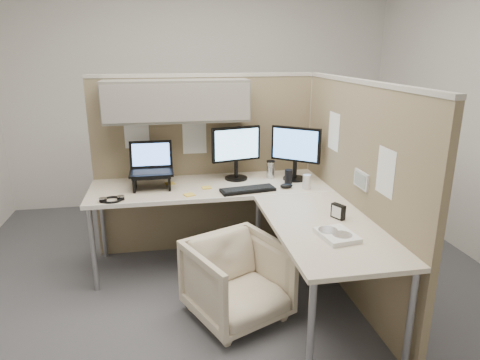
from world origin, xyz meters
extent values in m
plane|color=#434349|center=(0.00, 0.00, 0.00)|extent=(4.50, 4.50, 0.00)
cube|color=#867558|center=(-0.10, 0.90, 0.80)|extent=(2.00, 0.05, 1.60)
cube|color=#A8A399|center=(-0.10, 0.90, 1.61)|extent=(2.00, 0.06, 0.03)
cube|color=slate|center=(-0.35, 0.75, 1.42)|extent=(1.20, 0.34, 0.34)
cube|color=gray|center=(-0.35, 0.57, 1.42)|extent=(1.18, 0.01, 0.30)
plane|color=white|center=(-0.70, 0.87, 1.15)|extent=(0.26, 0.00, 0.26)
plane|color=white|center=(-0.20, 0.87, 1.08)|extent=(0.26, 0.00, 0.26)
cube|color=#867558|center=(0.90, -0.10, 0.80)|extent=(0.05, 2.00, 1.60)
cube|color=#A8A399|center=(0.90, -0.10, 1.61)|extent=(0.06, 2.00, 0.03)
cube|color=#A8A399|center=(0.90, 0.90, 0.80)|extent=(0.06, 0.06, 1.60)
cube|color=silver|center=(0.87, -0.25, 0.96)|extent=(0.02, 0.20, 0.12)
cube|color=gray|center=(0.86, -0.25, 0.96)|extent=(0.00, 0.16, 0.09)
plane|color=white|center=(0.87, 0.30, 1.20)|extent=(0.00, 0.26, 0.26)
plane|color=white|center=(0.87, -0.55, 1.10)|extent=(0.00, 0.26, 0.26)
cube|color=beige|center=(-0.10, 0.54, 0.71)|extent=(2.00, 0.68, 0.03)
cube|color=beige|center=(0.54, -0.45, 0.71)|extent=(0.68, 1.30, 0.03)
cube|color=white|center=(-0.10, 0.20, 0.71)|extent=(2.00, 0.02, 0.03)
cylinder|color=gray|center=(-1.05, 0.25, 0.35)|extent=(0.04, 0.04, 0.70)
cylinder|color=gray|center=(-1.05, 0.83, 0.35)|extent=(0.04, 0.04, 0.70)
cylinder|color=gray|center=(0.25, -1.05, 0.35)|extent=(0.04, 0.04, 0.70)
cylinder|color=gray|center=(0.83, -1.05, 0.35)|extent=(0.04, 0.04, 0.70)
cylinder|color=gray|center=(0.25, 0.25, 0.35)|extent=(0.04, 0.04, 0.70)
imported|color=beige|center=(-0.02, -0.29, 0.31)|extent=(0.79, 0.77, 0.63)
cylinder|color=black|center=(0.14, 0.67, 0.74)|extent=(0.20, 0.20, 0.02)
cylinder|color=black|center=(0.14, 0.67, 0.82)|extent=(0.04, 0.04, 0.15)
cube|color=black|center=(0.14, 0.67, 1.05)|extent=(0.44, 0.13, 0.30)
cube|color=#90D0FA|center=(0.15, 0.65, 1.05)|extent=(0.39, 0.09, 0.26)
cylinder|color=black|center=(0.65, 0.57, 0.74)|extent=(0.20, 0.20, 0.02)
cylinder|color=black|center=(0.65, 0.57, 0.82)|extent=(0.04, 0.04, 0.15)
cube|color=black|center=(0.65, 0.57, 1.05)|extent=(0.37, 0.30, 0.30)
cube|color=#5593E7|center=(0.63, 0.55, 1.05)|extent=(0.32, 0.25, 0.26)
cube|color=black|center=(-0.58, 0.54, 0.85)|extent=(0.31, 0.25, 0.02)
cube|color=black|center=(-0.72, 0.54, 0.79)|extent=(0.02, 0.23, 0.12)
cube|color=black|center=(-0.44, 0.54, 0.79)|extent=(0.02, 0.23, 0.12)
cube|color=black|center=(-0.58, 0.54, 0.86)|extent=(0.35, 0.25, 0.02)
cube|color=black|center=(-0.58, 0.69, 0.98)|extent=(0.35, 0.06, 0.23)
cube|color=#598CF2|center=(-0.58, 0.68, 0.98)|extent=(0.31, 0.04, 0.18)
cube|color=black|center=(0.18, 0.32, 0.74)|extent=(0.46, 0.21, 0.02)
ellipsoid|color=black|center=(0.51, 0.34, 0.75)|extent=(0.11, 0.07, 0.04)
cylinder|color=silver|center=(0.45, 0.65, 0.80)|extent=(0.07, 0.07, 0.15)
cylinder|color=black|center=(0.45, 0.65, 0.88)|extent=(0.07, 0.07, 0.01)
cylinder|color=silver|center=(0.66, 0.30, 0.79)|extent=(0.07, 0.07, 0.12)
cylinder|color=black|center=(0.56, 0.47, 0.79)|extent=(0.07, 0.07, 0.12)
cube|color=gold|center=(-0.44, 0.63, 0.73)|extent=(0.09, 0.09, 0.01)
cube|color=gold|center=(0.02, 0.29, 0.73)|extent=(0.08, 0.08, 0.01)
cube|color=gold|center=(-0.30, 0.30, 0.73)|extent=(0.10, 0.10, 0.01)
cube|color=gold|center=(-0.14, 0.46, 0.73)|extent=(0.08, 0.08, 0.01)
torus|color=black|center=(-0.88, 0.27, 0.74)|extent=(0.17, 0.17, 0.02)
cylinder|color=black|center=(-0.94, 0.26, 0.75)|extent=(0.06, 0.06, 0.03)
cylinder|color=black|center=(-0.82, 0.29, 0.75)|extent=(0.06, 0.06, 0.03)
cube|color=white|center=(0.54, -0.65, 0.74)|extent=(0.23, 0.28, 0.03)
cylinder|color=silver|center=(0.56, -0.68, 0.76)|extent=(0.12, 0.12, 0.00)
cylinder|color=silver|center=(0.50, -0.60, 0.76)|extent=(0.12, 0.12, 0.00)
cube|color=black|center=(0.66, -0.36, 0.78)|extent=(0.08, 0.11, 0.10)
cube|color=white|center=(0.65, -0.37, 0.78)|extent=(0.04, 0.07, 0.08)
camera|label=1|loc=(-0.47, -2.89, 1.83)|focal=32.00mm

